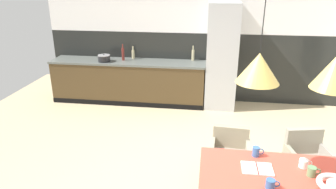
# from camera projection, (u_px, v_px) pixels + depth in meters

# --- Properties ---
(back_wall_splashback_dark) EXTENTS (6.92, 0.12, 1.45)m
(back_wall_splashback_dark) POSITION_uv_depth(u_px,v_px,m) (210.00, 67.00, 6.54)
(back_wall_splashback_dark) COLOR black
(back_wall_splashback_dark) RESTS_ON ground
(kitchen_counter) EXTENTS (3.23, 0.63, 0.89)m
(kitchen_counter) POSITION_uv_depth(u_px,v_px,m) (129.00, 81.00, 6.52)
(kitchen_counter) COLOR #47361E
(kitchen_counter) RESTS_ON ground
(refrigerator_column) EXTENTS (0.60, 0.60, 2.09)m
(refrigerator_column) POSITION_uv_depth(u_px,v_px,m) (222.00, 57.00, 6.06)
(refrigerator_column) COLOR #ADAFB2
(refrigerator_column) RESTS_ON ground
(dining_table) EXTENTS (1.54, 0.84, 0.73)m
(dining_table) POSITION_uv_depth(u_px,v_px,m) (279.00, 179.00, 2.96)
(dining_table) COLOR #DF4A38
(dining_table) RESTS_ON ground
(armchair_corner_seat) EXTENTS (0.56, 0.56, 0.77)m
(armchair_corner_seat) POSITION_uv_depth(u_px,v_px,m) (307.00, 153.00, 3.75)
(armchair_corner_seat) COLOR gray
(armchair_corner_seat) RESTS_ON ground
(armchair_by_stool) EXTENTS (0.52, 0.50, 0.72)m
(armchair_by_stool) POSITION_uv_depth(u_px,v_px,m) (230.00, 148.00, 3.90)
(armchair_by_stool) COLOR gray
(armchair_by_stool) RESTS_ON ground
(fruit_bowl) EXTENTS (0.31, 0.31, 0.09)m
(fruit_bowl) POSITION_uv_depth(u_px,v_px,m) (335.00, 185.00, 2.71)
(fruit_bowl) COLOR silver
(fruit_bowl) RESTS_ON dining_table
(open_book) EXTENTS (0.30, 0.22, 0.02)m
(open_book) POSITION_uv_depth(u_px,v_px,m) (257.00, 168.00, 3.04)
(open_book) COLOR white
(open_book) RESTS_ON dining_table
(mug_dark_espresso) EXTENTS (0.13, 0.08, 0.09)m
(mug_dark_espresso) POSITION_uv_depth(u_px,v_px,m) (271.00, 184.00, 2.74)
(mug_dark_espresso) COLOR #335B93
(mug_dark_espresso) RESTS_ON dining_table
(mug_wide_latte) EXTENTS (0.12, 0.07, 0.11)m
(mug_wide_latte) POSITION_uv_depth(u_px,v_px,m) (256.00, 152.00, 3.24)
(mug_wide_latte) COLOR #335B93
(mug_wide_latte) RESTS_ON dining_table
(mug_short_terracotta) EXTENTS (0.13, 0.08, 0.10)m
(mug_short_terracotta) POSITION_uv_depth(u_px,v_px,m) (312.00, 172.00, 2.91)
(mug_short_terracotta) COLOR #5B8456
(mug_short_terracotta) RESTS_ON dining_table
(mug_white_ceramic) EXTENTS (0.13, 0.09, 0.09)m
(mug_white_ceramic) POSITION_uv_depth(u_px,v_px,m) (304.00, 163.00, 3.05)
(mug_white_ceramic) COLOR white
(mug_white_ceramic) RESTS_ON dining_table
(cooking_pot) EXTENTS (0.25, 0.25, 0.16)m
(cooking_pot) POSITION_uv_depth(u_px,v_px,m) (104.00, 58.00, 6.29)
(cooking_pot) COLOR black
(cooking_pot) RESTS_ON kitchen_counter
(bottle_spice_small) EXTENTS (0.06, 0.06, 0.34)m
(bottle_spice_small) POSITION_uv_depth(u_px,v_px,m) (123.00, 54.00, 6.37)
(bottle_spice_small) COLOR maroon
(bottle_spice_small) RESTS_ON kitchen_counter
(bottle_oil_tall) EXTENTS (0.06, 0.06, 0.26)m
(bottle_oil_tall) POSITION_uv_depth(u_px,v_px,m) (133.00, 54.00, 6.52)
(bottle_oil_tall) COLOR tan
(bottle_oil_tall) RESTS_ON kitchen_counter
(bottle_wine_green) EXTENTS (0.06, 0.06, 0.31)m
(bottle_wine_green) POSITION_uv_depth(u_px,v_px,m) (193.00, 55.00, 6.36)
(bottle_wine_green) COLOR tan
(bottle_wine_green) RESTS_ON kitchen_counter
(pendant_lamp_over_table_near) EXTENTS (0.37, 0.37, 1.20)m
(pendant_lamp_over_table_near) POSITION_uv_depth(u_px,v_px,m) (258.00, 68.00, 2.62)
(pendant_lamp_over_table_near) COLOR black
(pendant_lamp_over_table_far) EXTENTS (0.36, 0.36, 1.22)m
(pendant_lamp_over_table_far) POSITION_uv_depth(u_px,v_px,m) (335.00, 72.00, 2.53)
(pendant_lamp_over_table_far) COLOR black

